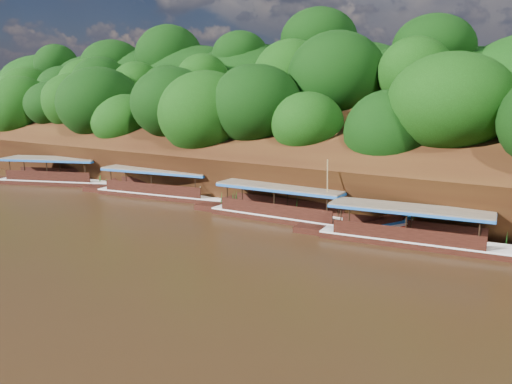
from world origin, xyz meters
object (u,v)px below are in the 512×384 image
boat_2 (175,192)px  boat_3 (68,179)px  boat_0 (434,239)px  boat_1 (300,215)px

boat_2 → boat_3: boat_2 is taller
boat_2 → boat_0: bearing=-14.3°
boat_3 → boat_1: bearing=-22.9°
boat_0 → boat_1: size_ratio=0.98×
boat_0 → boat_1: 9.06m
boat_0 → boat_3: 34.43m
boat_1 → boat_2: 12.43m
boat_0 → boat_3: bearing=170.8°
boat_2 → boat_3: 13.03m
boat_1 → boat_3: bearing=176.7°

